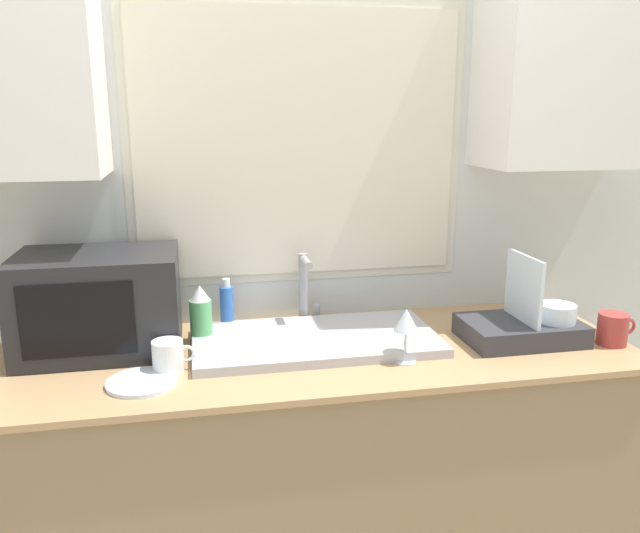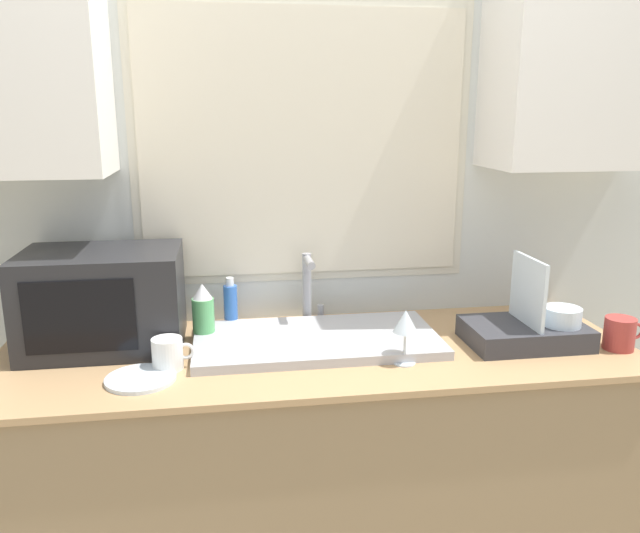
% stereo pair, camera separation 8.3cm
% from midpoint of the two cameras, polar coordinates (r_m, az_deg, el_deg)
% --- Properties ---
extents(countertop, '(2.02, 0.71, 0.89)m').
position_cam_midpoint_polar(countertop, '(2.22, -1.32, -18.19)').
color(countertop, '#8C7251').
rests_on(countertop, ground_plane).
extents(wall_back, '(6.00, 0.38, 2.60)m').
position_cam_midpoint_polar(wall_back, '(2.20, -2.95, 8.97)').
color(wall_back, silver).
rests_on(wall_back, ground_plane).
extents(sink_basin, '(0.79, 0.41, 0.03)m').
position_cam_midpoint_polar(sink_basin, '(2.05, -1.57, -6.74)').
color(sink_basin, '#B2B2B7').
rests_on(sink_basin, countertop).
extents(faucet, '(0.08, 0.14, 0.25)m').
position_cam_midpoint_polar(faucet, '(2.21, -2.44, -1.65)').
color(faucet, '#99999E').
rests_on(faucet, countertop).
extents(microwave, '(0.49, 0.35, 0.31)m').
position_cam_midpoint_polar(microwave, '(2.09, -20.61, -3.09)').
color(microwave, '#232326').
rests_on(microwave, countertop).
extents(dish_rack, '(0.38, 0.25, 0.29)m').
position_cam_midpoint_polar(dish_rack, '(2.16, 17.16, -5.18)').
color(dish_rack, '#333338').
rests_on(dish_rack, countertop).
extents(spray_bottle, '(0.07, 0.07, 0.19)m').
position_cam_midpoint_polar(spray_bottle, '(2.09, -11.97, -4.36)').
color(spray_bottle, '#59B266').
rests_on(spray_bottle, countertop).
extents(soap_bottle, '(0.05, 0.05, 0.18)m').
position_cam_midpoint_polar(soap_bottle, '(2.20, -9.57, -3.61)').
color(soap_bottle, blue).
rests_on(soap_bottle, countertop).
extents(mug_near_sink, '(0.12, 0.09, 0.09)m').
position_cam_midpoint_polar(mug_near_sink, '(1.90, -14.92, -7.94)').
color(mug_near_sink, white).
rests_on(mug_near_sink, countertop).
extents(wine_glass, '(0.08, 0.08, 0.17)m').
position_cam_midpoint_polar(wine_glass, '(1.88, 6.63, -5.07)').
color(wine_glass, silver).
rests_on(wine_glass, countertop).
extents(mug_by_rack, '(0.13, 0.10, 0.10)m').
position_cam_midpoint_polar(mug_by_rack, '(2.23, 24.25, -5.23)').
color(mug_by_rack, '#A53833').
rests_on(mug_by_rack, countertop).
extents(small_plate, '(0.20, 0.20, 0.01)m').
position_cam_midpoint_polar(small_plate, '(1.85, -17.23, -10.07)').
color(small_plate, silver).
rests_on(small_plate, countertop).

